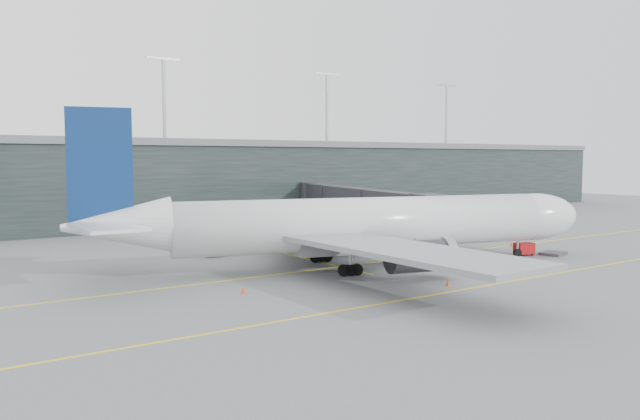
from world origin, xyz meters
TOP-DOWN VIEW (x-y plane):
  - ground at (0.00, 0.00)m, footprint 320.00×320.00m
  - taxiline_a at (0.00, -4.00)m, footprint 160.00×0.25m
  - taxiline_b at (0.00, -20.00)m, footprint 160.00×0.25m
  - taxiline_lead_main at (5.00, 20.00)m, footprint 0.25×60.00m
  - terminal at (-0.00, 58.00)m, footprint 240.00×36.00m
  - main_aircraft at (7.01, -5.46)m, footprint 58.53×53.90m
  - jet_bridge at (26.32, 25.14)m, footprint 13.16×47.82m
  - gse_cart at (28.46, -10.35)m, footprint 2.53×1.96m
  - baggage_dolly at (31.76, -12.14)m, footprint 3.60×3.15m
  - uld_a at (-4.03, 10.97)m, footprint 2.10×1.86m
  - uld_b at (-3.42, 10.31)m, footprint 2.33×1.96m
  - uld_c at (0.41, 11.22)m, footprint 2.25×2.02m
  - cone_nose at (33.60, -4.40)m, footprint 0.43×0.43m
  - cone_wing_stbd at (7.27, -17.97)m, footprint 0.41×0.41m
  - cone_wing_port at (9.04, 11.92)m, footprint 0.40×0.40m
  - cone_tail at (-9.97, -9.97)m, footprint 0.40×0.40m

SIDE VIEW (x-z plane):
  - ground at x=0.00m, z-range 0.00..0.00m
  - taxiline_a at x=0.00m, z-range 0.00..0.02m
  - taxiline_b at x=0.00m, z-range 0.00..0.02m
  - taxiline_lead_main at x=5.00m, z-range 0.00..0.02m
  - baggage_dolly at x=31.76m, z-range 0.03..0.34m
  - cone_tail at x=-9.97m, z-range 0.00..0.64m
  - cone_wing_port at x=9.04m, z-range 0.00..0.64m
  - cone_wing_stbd at x=7.27m, z-range 0.00..0.66m
  - cone_nose at x=33.60m, z-range 0.00..0.69m
  - uld_a at x=-4.03m, z-range 0.04..1.65m
  - gse_cart at x=28.46m, z-range 0.09..1.62m
  - uld_c at x=0.41m, z-range 0.04..1.73m
  - uld_b at x=-3.42m, z-range 0.05..2.00m
  - main_aircraft at x=7.01m, z-range -3.65..12.99m
  - jet_bridge at x=26.32m, z-range 1.83..9.16m
  - terminal at x=0.00m, z-range -6.88..22.12m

